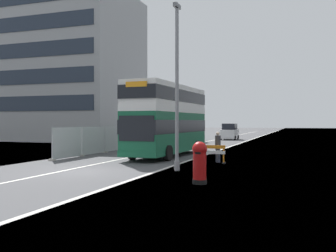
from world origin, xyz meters
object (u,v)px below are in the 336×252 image
Objects in this scene: lamppost_foreground at (177,92)px; car_oncoming_near at (192,134)px; double_decker_bus at (168,119)px; pedestrian_at_kerb at (218,147)px; roadworks_barrier at (210,152)px; car_receding_mid at (230,132)px; red_pillar_postbox at (200,161)px.

car_oncoming_near is (-6.45, 25.48, -2.96)m from lamppost_foreground.
lamppost_foreground reaches higher than double_decker_bus.
double_decker_bus is at bearing 112.61° from lamppost_foreground.
pedestrian_at_kerb is (4.26, -2.96, -1.74)m from double_decker_bus.
roadworks_barrier is (0.74, 4.01, -3.28)m from lamppost_foreground.
double_decker_bus is at bearing -79.59° from car_oncoming_near.
car_receding_mid is (-4.36, 30.11, 0.35)m from roadworks_barrier.
car_receding_mid reaches higher than roadworks_barrier.
red_pillar_postbox is at bearing -79.56° from roadworks_barrier.
car_oncoming_near is at bearing 106.44° from red_pillar_postbox.
lamppost_foreground is 4.98× the size of red_pillar_postbox.
double_decker_bus is at bearing 115.32° from red_pillar_postbox.
double_decker_bus is 26.60m from car_receding_mid.
lamppost_foreground is 4.53× the size of pedestrian_at_kerb.
car_receding_mid is (2.82, 8.64, 0.02)m from car_oncoming_near.
car_receding_mid reaches higher than car_oncoming_near.
pedestrian_at_kerb is (1.10, 4.62, -3.03)m from lamppost_foreground.
roadworks_barrier is 0.75m from pedestrian_at_kerb.
car_oncoming_near is (-7.19, 21.48, 0.32)m from roadworks_barrier.
double_decker_bus reaches higher than pedestrian_at_kerb.
lamppost_foreground is 5.20m from red_pillar_postbox.
pedestrian_at_kerb is at bearing -80.90° from car_receding_mid.
double_decker_bus is 12.52m from red_pillar_postbox.
car_receding_mid is at bearing 98.69° from red_pillar_postbox.
lamppost_foreground is at bearing 120.60° from red_pillar_postbox.
roadworks_barrier is at bearing -42.50° from double_decker_bus.
lamppost_foreground is 4.48× the size of roadworks_barrier.
roadworks_barrier is 30.43m from car_receding_mid.
car_receding_mid reaches higher than red_pillar_postbox.
pedestrian_at_kerb is at bearing 59.15° from roadworks_barrier.
lamppost_foreground is at bearing -100.45° from roadworks_barrier.
car_oncoming_near is 2.24× the size of pedestrian_at_kerb.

